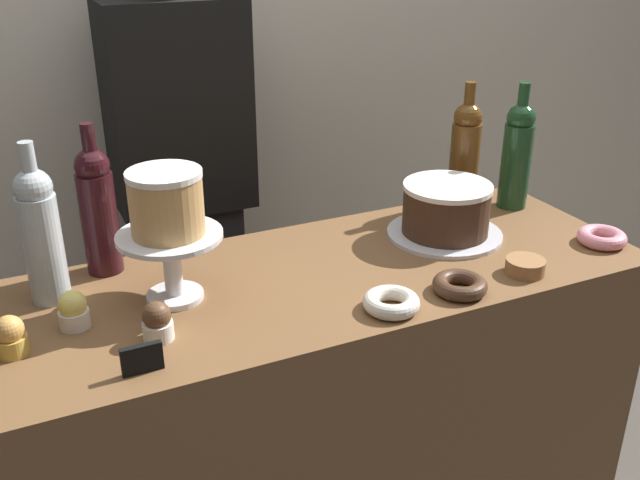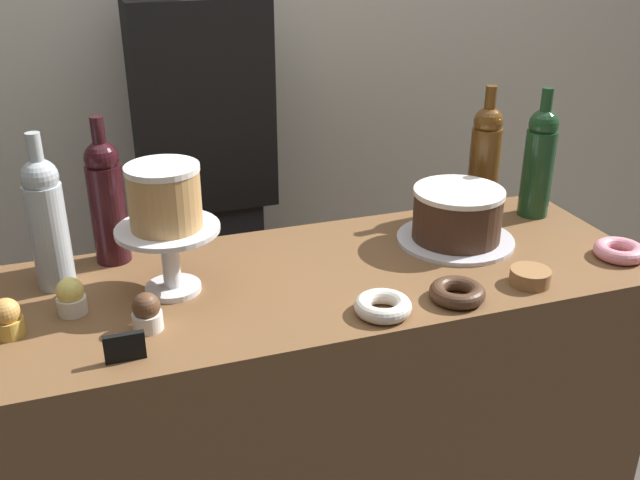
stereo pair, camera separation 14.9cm
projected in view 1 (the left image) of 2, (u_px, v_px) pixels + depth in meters
name	position (u px, v px, depth m)	size (l,w,h in m)	color
back_wall	(195.00, 24.00, 2.05)	(6.00, 0.05, 2.60)	beige
display_counter	(320.00, 438.00, 1.71)	(1.44, 0.53, 0.89)	brown
cake_stand_pedestal	(171.00, 255.00, 1.39)	(0.21, 0.21, 0.14)	silver
white_layer_cake	(166.00, 203.00, 1.35)	(0.14, 0.14, 0.13)	tan
silver_serving_platter	(444.00, 234.00, 1.71)	(0.27, 0.27, 0.01)	silver
chocolate_round_cake	(446.00, 208.00, 1.68)	(0.21, 0.21, 0.12)	#3D2619
wine_bottle_green	(517.00, 154.00, 1.83)	(0.08, 0.08, 0.33)	#193D1E
wine_bottle_amber	(465.00, 153.00, 1.83)	(0.08, 0.08, 0.33)	#5B3814
wine_bottle_clear	(41.00, 233.00, 1.37)	(0.08, 0.08, 0.33)	#B2BCC1
wine_bottle_dark_red	(98.00, 208.00, 1.49)	(0.08, 0.08, 0.33)	black
cupcake_chocolate	(157.00, 322.00, 1.28)	(0.06, 0.06, 0.07)	white
cupcake_caramel	(10.00, 337.00, 1.24)	(0.06, 0.06, 0.07)	gold
cupcake_lemon	(73.00, 310.00, 1.32)	(0.06, 0.06, 0.07)	white
donut_pink	(602.00, 237.00, 1.66)	(0.11, 0.11, 0.03)	pink
donut_chocolate	(460.00, 285.00, 1.45)	(0.11, 0.11, 0.03)	#472D1E
donut_sugar	(391.00, 302.00, 1.38)	(0.11, 0.11, 0.03)	silver
cookie_stack	(525.00, 266.00, 1.52)	(0.08, 0.08, 0.03)	olive
price_sign_chalkboard	(142.00, 359.00, 1.19)	(0.07, 0.01, 0.05)	black
barista_figure	(186.00, 207.00, 2.00)	(0.36, 0.22, 1.60)	black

